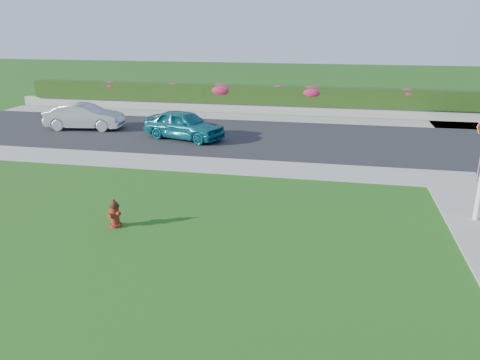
# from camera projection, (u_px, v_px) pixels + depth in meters

# --- Properties ---
(ground) EXTENTS (120.00, 120.00, 0.00)m
(ground) POSITION_uv_depth(u_px,v_px,m) (186.00, 294.00, 9.60)
(ground) COLOR black
(ground) RESTS_ON ground
(street_far) EXTENTS (26.00, 8.00, 0.04)m
(street_far) POSITION_uv_depth(u_px,v_px,m) (177.00, 134.00, 23.55)
(street_far) COLOR black
(street_far) RESTS_ON ground
(sidewalk_far) EXTENTS (24.00, 2.00, 0.04)m
(sidewalk_far) POSITION_uv_depth(u_px,v_px,m) (113.00, 159.00, 19.10)
(sidewalk_far) COLOR gray
(sidewalk_far) RESTS_ON ground
(curb_corner) EXTENTS (2.00, 2.00, 0.04)m
(curb_corner) POSITION_uv_depth(u_px,v_px,m) (452.00, 179.00, 16.62)
(curb_corner) COLOR gray
(curb_corner) RESTS_ON ground
(sidewalk_beyond) EXTENTS (34.00, 2.00, 0.04)m
(sidewalk_beyond) POSITION_uv_depth(u_px,v_px,m) (269.00, 118.00, 27.44)
(sidewalk_beyond) COLOR gray
(sidewalk_beyond) RESTS_ON ground
(retaining_wall) EXTENTS (34.00, 0.40, 0.60)m
(retaining_wall) POSITION_uv_depth(u_px,v_px,m) (273.00, 109.00, 28.74)
(retaining_wall) COLOR gray
(retaining_wall) RESTS_ON ground
(hedge) EXTENTS (32.00, 0.90, 1.10)m
(hedge) POSITION_uv_depth(u_px,v_px,m) (274.00, 95.00, 28.56)
(hedge) COLOR black
(hedge) RESTS_ON retaining_wall
(fire_hydrant) EXTENTS (0.40, 0.39, 0.78)m
(fire_hydrant) POSITION_uv_depth(u_px,v_px,m) (115.00, 214.00, 12.70)
(fire_hydrant) COLOR #4D1E0C
(fire_hydrant) RESTS_ON ground
(sedan_teal) EXTENTS (4.29, 2.74, 1.36)m
(sedan_teal) POSITION_uv_depth(u_px,v_px,m) (184.00, 125.00, 22.23)
(sedan_teal) COLOR #0D5B69
(sedan_teal) RESTS_ON street_far
(sedan_silver) EXTENTS (4.13, 1.84, 1.32)m
(sedan_silver) POSITION_uv_depth(u_px,v_px,m) (85.00, 116.00, 24.33)
(sedan_silver) COLOR #A1A4A8
(sedan_silver) RESTS_ON street_far
(flower_clump_a) EXTENTS (1.14, 0.73, 0.57)m
(flower_clump_a) POSITION_uv_depth(u_px,v_px,m) (111.00, 85.00, 30.40)
(flower_clump_a) COLOR #B81F5E
(flower_clump_a) RESTS_ON hedge
(flower_clump_b) EXTENTS (1.06, 0.68, 0.53)m
(flower_clump_b) POSITION_uv_depth(u_px,v_px,m) (174.00, 87.00, 29.58)
(flower_clump_b) COLOR #B81F5E
(flower_clump_b) RESTS_ON hedge
(flower_clump_c) EXTENTS (1.54, 0.99, 0.77)m
(flower_clump_c) POSITION_uv_depth(u_px,v_px,m) (222.00, 90.00, 29.01)
(flower_clump_c) COLOR #B81F5E
(flower_clump_c) RESTS_ON hedge
(flower_clump_d) EXTENTS (1.02, 0.66, 0.51)m
(flower_clump_d) POSITION_uv_depth(u_px,v_px,m) (279.00, 90.00, 28.30)
(flower_clump_d) COLOR #B81F5E
(flower_clump_d) RESTS_ON hedge
(flower_clump_e) EXTENTS (1.47, 0.95, 0.74)m
(flower_clump_e) POSITION_uv_depth(u_px,v_px,m) (312.00, 92.00, 27.95)
(flower_clump_e) COLOR #B81F5E
(flower_clump_e) RESTS_ON hedge
(flower_clump_f) EXTENTS (1.15, 0.74, 0.57)m
(flower_clump_f) POSITION_uv_depth(u_px,v_px,m) (407.00, 94.00, 26.89)
(flower_clump_f) COLOR #B81F5E
(flower_clump_f) RESTS_ON hedge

